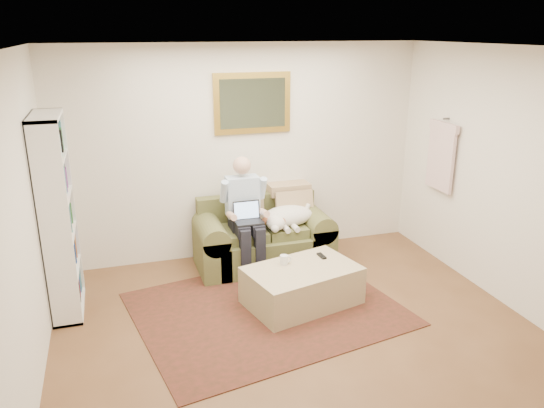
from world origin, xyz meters
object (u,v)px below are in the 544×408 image
seated_man (246,217)px  coffee_mug (284,260)px  sleeping_dog (288,216)px  bookshelf (58,217)px  sofa (263,242)px  ottoman (302,286)px  laptop (248,216)px

seated_man → coffee_mug: (0.19, -0.79, -0.22)m
sleeping_dog → bookshelf: (-2.51, -0.38, 0.38)m
seated_man → coffee_mug: size_ratio=13.54×
sofa → ottoman: 1.09m
sofa → bookshelf: bookshelf is taller
laptop → coffee_mug: laptop is taller
sleeping_dog → bookshelf: bearing=-171.5°
sofa → bookshelf: (-2.22, -0.46, 0.72)m
seated_man → bookshelf: size_ratio=0.68×
ottoman → coffee_mug: coffee_mug is taller
laptop → ottoman: size_ratio=0.28×
sofa → ottoman: size_ratio=1.43×
seated_man → ottoman: size_ratio=1.21×
sleeping_dog → ottoman: (-0.18, -1.00, -0.41)m
laptop → coffee_mug: size_ratio=3.12×
sleeping_dog → ottoman: bearing=-100.5°
sofa → seated_man: bearing=-148.5°
ottoman → coffee_mug: bearing=137.7°
sleeping_dog → ottoman: size_ratio=0.59×
seated_man → bookshelf: bookshelf is taller
seated_man → coffee_mug: bearing=-76.3°
coffee_mug → bookshelf: 2.29m
laptop → coffee_mug: bearing=-75.2°
sleeping_dog → coffee_mug: bearing=-111.4°
laptop → coffee_mug: 0.80m
laptop → sleeping_dog: laptop is taller
sofa → coffee_mug: sofa is taller
ottoman → coffee_mug: 0.33m
seated_man → laptop: (0.00, -0.06, 0.03)m
sofa → seated_man: (-0.24, -0.15, 0.40)m
sofa → laptop: laptop is taller
bookshelf → sofa: bearing=11.7°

